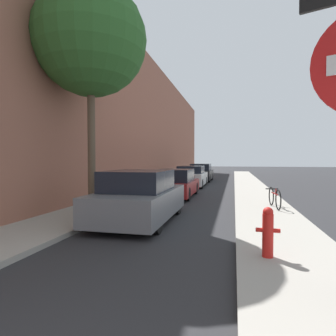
{
  "coord_description": "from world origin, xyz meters",
  "views": [
    {
      "loc": [
        1.85,
        0.1,
        1.81
      ],
      "look_at": [
        -0.55,
        10.39,
        1.5
      ],
      "focal_mm": 30.23,
      "sensor_mm": 36.0,
      "label": 1
    }
  ],
  "objects_px": {
    "parked_car_white": "(191,177)",
    "parked_car_black": "(201,173)",
    "bicycle": "(275,198)",
    "fire_hydrant": "(268,231)",
    "street_tree_near": "(91,40)",
    "parked_car_red": "(175,184)",
    "parked_car_grey": "(140,197)"
  },
  "relations": [
    {
      "from": "parked_car_red",
      "to": "bicycle",
      "type": "bearing_deg",
      "value": -34.82
    },
    {
      "from": "street_tree_near",
      "to": "bicycle",
      "type": "xyz_separation_m",
      "value": [
        5.89,
        2.18,
        -5.15
      ]
    },
    {
      "from": "parked_car_grey",
      "to": "parked_car_red",
      "type": "xyz_separation_m",
      "value": [
        -0.1,
        5.58,
        -0.07
      ]
    },
    {
      "from": "parked_car_grey",
      "to": "parked_car_red",
      "type": "height_order",
      "value": "parked_car_grey"
    },
    {
      "from": "parked_car_white",
      "to": "fire_hydrant",
      "type": "relative_size",
      "value": 4.75
    },
    {
      "from": "parked_car_red",
      "to": "parked_car_white",
      "type": "relative_size",
      "value": 1.01
    },
    {
      "from": "parked_car_red",
      "to": "fire_hydrant",
      "type": "distance_m",
      "value": 8.94
    },
    {
      "from": "street_tree_near",
      "to": "fire_hydrant",
      "type": "xyz_separation_m",
      "value": [
        5.07,
        -3.2,
        -5.05
      ]
    },
    {
      "from": "parked_car_black",
      "to": "street_tree_near",
      "type": "bearing_deg",
      "value": -96.52
    },
    {
      "from": "parked_car_white",
      "to": "bicycle",
      "type": "distance_m",
      "value": 9.25
    },
    {
      "from": "fire_hydrant",
      "to": "bicycle",
      "type": "bearing_deg",
      "value": 81.3
    },
    {
      "from": "parked_car_red",
      "to": "street_tree_near",
      "type": "height_order",
      "value": "street_tree_near"
    },
    {
      "from": "parked_car_black",
      "to": "fire_hydrant",
      "type": "bearing_deg",
      "value": -80.08
    },
    {
      "from": "parked_car_black",
      "to": "bicycle",
      "type": "bearing_deg",
      "value": -72.96
    },
    {
      "from": "parked_car_red",
      "to": "bicycle",
      "type": "distance_m",
      "value": 5.1
    },
    {
      "from": "street_tree_near",
      "to": "bicycle",
      "type": "relative_size",
      "value": 4.34
    },
    {
      "from": "parked_car_red",
      "to": "street_tree_near",
      "type": "distance_m",
      "value": 7.33
    },
    {
      "from": "parked_car_white",
      "to": "parked_car_grey",
      "type": "bearing_deg",
      "value": -89.53
    },
    {
      "from": "parked_car_white",
      "to": "bicycle",
      "type": "xyz_separation_m",
      "value": [
        4.17,
        -8.25,
        -0.19
      ]
    },
    {
      "from": "parked_car_white",
      "to": "parked_car_black",
      "type": "distance_m",
      "value": 5.16
    },
    {
      "from": "fire_hydrant",
      "to": "street_tree_near",
      "type": "bearing_deg",
      "value": 147.75
    },
    {
      "from": "parked_car_black",
      "to": "fire_hydrant",
      "type": "relative_size",
      "value": 5.04
    },
    {
      "from": "street_tree_near",
      "to": "bicycle",
      "type": "bearing_deg",
      "value": 20.3
    },
    {
      "from": "parked_car_black",
      "to": "bicycle",
      "type": "distance_m",
      "value": 14.03
    },
    {
      "from": "parked_car_grey",
      "to": "bicycle",
      "type": "bearing_deg",
      "value": 33.12
    },
    {
      "from": "parked_car_white",
      "to": "fire_hydrant",
      "type": "xyz_separation_m",
      "value": [
        3.35,
        -13.63,
        -0.1
      ]
    },
    {
      "from": "parked_car_grey",
      "to": "parked_car_black",
      "type": "xyz_separation_m",
      "value": [
        -0.02,
        16.08,
        -0.01
      ]
    },
    {
      "from": "bicycle",
      "to": "parked_car_white",
      "type": "bearing_deg",
      "value": 111.02
    },
    {
      "from": "street_tree_near",
      "to": "fire_hydrant",
      "type": "distance_m",
      "value": 7.84
    },
    {
      "from": "bicycle",
      "to": "parked_car_black",
      "type": "bearing_deg",
      "value": 101.21
    },
    {
      "from": "parked_car_grey",
      "to": "street_tree_near",
      "type": "relative_size",
      "value": 0.56
    },
    {
      "from": "bicycle",
      "to": "fire_hydrant",
      "type": "bearing_deg",
      "value": -104.52
    }
  ]
}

